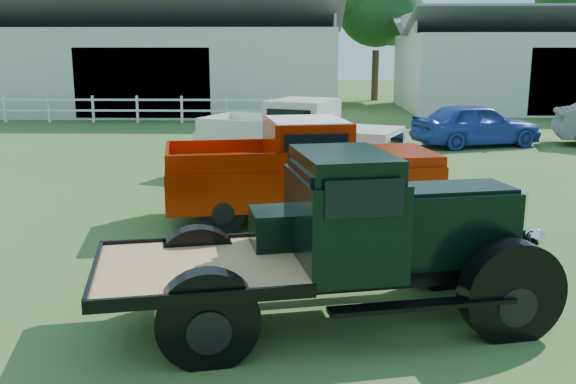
# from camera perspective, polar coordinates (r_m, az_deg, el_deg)

# --- Properties ---
(ground) EXTENTS (120.00, 120.00, 0.00)m
(ground) POSITION_cam_1_polar(r_m,az_deg,el_deg) (9.23, -1.43, -8.01)
(ground) COLOR #305B23
(shed_left) EXTENTS (18.80, 10.20, 5.60)m
(shed_left) POSITION_cam_1_polar(r_m,az_deg,el_deg) (35.42, -10.98, 11.68)
(shed_left) COLOR beige
(shed_left) RESTS_ON ground
(shed_right) EXTENTS (16.80, 9.20, 5.20)m
(shed_right) POSITION_cam_1_polar(r_m,az_deg,el_deg) (38.13, 22.62, 10.71)
(shed_right) COLOR beige
(shed_right) RESTS_ON ground
(fence_rail) EXTENTS (14.20, 0.16, 1.20)m
(fence_rail) POSITION_cam_1_polar(r_m,az_deg,el_deg) (29.96, -15.11, 7.12)
(fence_rail) COLOR white
(fence_rail) RESTS_ON ground
(tree_a) EXTENTS (6.30, 6.30, 10.50)m
(tree_a) POSITION_cam_1_polar(r_m,az_deg,el_deg) (45.57, -23.24, 14.16)
(tree_a) COLOR #143915
(tree_a) RESTS_ON ground
(tree_b) EXTENTS (6.90, 6.90, 11.50)m
(tree_b) POSITION_cam_1_polar(r_m,az_deg,el_deg) (42.93, -4.75, 15.93)
(tree_b) COLOR #143915
(tree_b) RESTS_ON ground
(tree_c) EXTENTS (5.40, 5.40, 9.00)m
(tree_c) POSITION_cam_1_polar(r_m,az_deg,el_deg) (41.90, 7.87, 14.23)
(tree_c) COLOR #143915
(tree_c) RESTS_ON ground
(vintage_flatbed) EXTENTS (5.59, 3.17, 2.08)m
(vintage_flatbed) POSITION_cam_1_polar(r_m,az_deg,el_deg) (7.65, 4.11, -4.20)
(vintage_flatbed) COLOR black
(vintage_flatbed) RESTS_ON ground
(red_pickup) EXTENTS (5.68, 3.04, 1.96)m
(red_pickup) POSITION_cam_1_polar(r_m,az_deg,el_deg) (12.41, 1.17, 2.09)
(red_pickup) COLOR #991702
(red_pickup) RESTS_ON ground
(white_pickup) EXTENTS (5.70, 3.95, 1.95)m
(white_pickup) POSITION_cam_1_polar(r_m,az_deg,el_deg) (16.59, 0.98, 4.74)
(white_pickup) COLOR beige
(white_pickup) RESTS_ON ground
(misc_car_blue) EXTENTS (4.67, 2.93, 1.48)m
(misc_car_blue) POSITION_cam_1_polar(r_m,az_deg,el_deg) (22.74, 16.38, 5.78)
(misc_car_blue) COLOR #284199
(misc_car_blue) RESTS_ON ground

